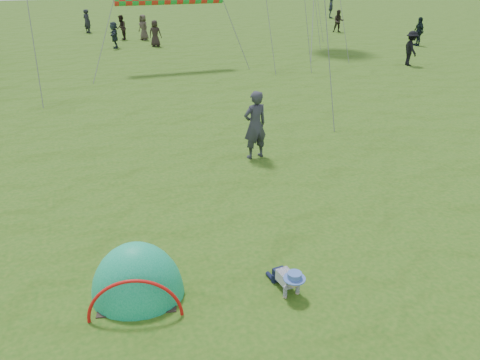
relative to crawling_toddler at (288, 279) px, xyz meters
name	(u,v)px	position (x,y,z in m)	size (l,w,h in m)	color
ground	(297,307)	(-0.03, -0.44, -0.26)	(140.00, 140.00, 0.00)	#204E12
crawling_toddler	(288,279)	(0.00, 0.00, 0.00)	(0.47, 0.68, 0.52)	black
popup_tent	(139,295)	(-2.44, 0.72, -0.26)	(1.55, 1.28, 2.00)	#008E59
standing_adult	(255,125)	(1.59, 5.81, 0.72)	(0.71, 0.47, 1.95)	#2C2D37
crowd_person_0	(87,21)	(-1.71, 33.47, 0.61)	(0.63, 0.41, 1.73)	black
crowd_person_2	(331,8)	(20.86, 36.17, 0.63)	(1.05, 0.44, 1.78)	#2F3947
crowd_person_4	(155,33)	(2.18, 25.61, 0.56)	(0.81, 0.52, 1.65)	black
crowd_person_5	(114,35)	(-0.38, 25.89, 0.55)	(1.50, 0.48, 1.61)	#222D35
crowd_person_6	(87,21)	(-1.66, 33.89, 0.58)	(0.62, 0.40, 1.69)	#212329
crowd_person_7	(338,21)	(16.74, 27.53, 0.57)	(0.80, 0.62, 1.65)	black
crowd_person_9	(411,48)	(13.98, 15.17, 0.63)	(1.15, 0.66, 1.78)	black
crowd_person_10	(143,27)	(1.87, 28.59, 0.59)	(0.83, 0.54, 1.71)	#433931
crowd_person_13	(121,28)	(0.40, 29.07, 0.58)	(0.81, 0.63, 1.67)	black
crowd_person_14	(419,31)	(18.53, 20.32, 0.64)	(1.05, 0.44, 1.80)	black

